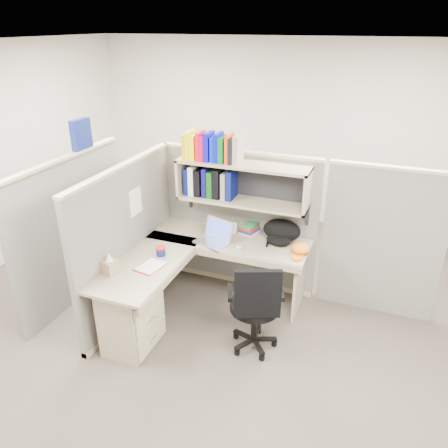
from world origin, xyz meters
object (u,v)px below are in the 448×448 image
at_px(snack_canister, 161,251).
at_px(desk, 159,295).
at_px(laptop, 212,233).
at_px(task_chair, 255,320).
at_px(backpack, 281,232).

bearing_deg(snack_canister, desk, -68.55).
height_order(laptop, task_chair, task_chair).
distance_m(desk, task_chair, 0.96).
distance_m(desk, snack_canister, 0.45).
relative_size(backpack, task_chair, 0.41).
xyz_separation_m(laptop, snack_canister, (-0.38, -0.42, -0.08)).
relative_size(desk, laptop, 4.99).
xyz_separation_m(desk, snack_canister, (-0.11, 0.27, 0.34)).
bearing_deg(task_chair, desk, -175.10).
bearing_deg(desk, task_chair, 4.90).
bearing_deg(task_chair, snack_canister, 170.07).
distance_m(snack_canister, task_chair, 1.16).
bearing_deg(laptop, snack_canister, -114.70).
height_order(desk, laptop, laptop).
relative_size(desk, backpack, 4.32).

